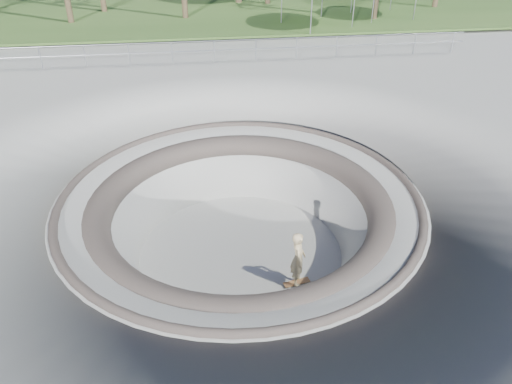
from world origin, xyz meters
TOP-DOWN VIEW (x-y plane):
  - ground at (0.00, 0.00)m, footprint 180.00×180.00m
  - skate_bowl at (0.00, 0.00)m, footprint 14.00×14.00m
  - distant_hills at (3.78, 57.17)m, footprint 103.20×45.00m
  - safety_railing at (0.00, 12.00)m, footprint 25.00×0.06m
  - skateboard at (1.38, -1.68)m, footprint 0.77×0.36m
  - skater at (1.38, -1.68)m, footprint 0.46×0.64m

SIDE VIEW (x-z plane):
  - distant_hills at x=3.78m, z-range -21.32..7.28m
  - skateboard at x=1.38m, z-range -1.88..-1.80m
  - skate_bowl at x=0.00m, z-range -3.88..0.22m
  - skater at x=1.38m, z-range -1.82..-0.18m
  - ground at x=0.00m, z-range 0.00..0.00m
  - safety_railing at x=0.00m, z-range 0.18..1.20m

